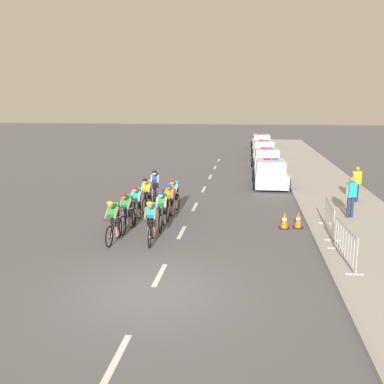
{
  "coord_description": "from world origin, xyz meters",
  "views": [
    {
      "loc": [
        2.35,
        -10.01,
        4.76
      ],
      "look_at": [
        0.12,
        7.14,
        1.1
      ],
      "focal_mm": 40.38,
      "sensor_mm": 36.0,
      "label": 1
    }
  ],
  "objects_px": {
    "cyclist_ninth": "(155,184)",
    "police_car_nearest": "(270,174)",
    "cyclist_third": "(127,211)",
    "police_car_second": "(266,160)",
    "cyclist_second": "(151,221)",
    "traffic_cone_mid": "(298,220)",
    "crowd_barrier_middle": "(329,218)",
    "cyclist_fourth": "(162,209)",
    "cyclist_sixth": "(170,200)",
    "spectator_closest": "(357,182)",
    "traffic_cone_near": "(284,221)",
    "cyclist_fifth": "(136,203)",
    "police_car_furthest": "(261,142)",
    "police_car_third": "(264,150)",
    "crowd_barrier_front": "(345,244)",
    "spectator_middle": "(351,194)",
    "cyclist_seventh": "(147,194)",
    "cyclist_lead": "(113,220)",
    "cyclist_eighth": "(174,195)"
  },
  "relations": [
    {
      "from": "cyclist_ninth",
      "to": "police_car_second",
      "type": "height_order",
      "value": "police_car_second"
    },
    {
      "from": "cyclist_fourth",
      "to": "cyclist_seventh",
      "type": "bearing_deg",
      "value": 115.1
    },
    {
      "from": "cyclist_ninth",
      "to": "crowd_barrier_front",
      "type": "xyz_separation_m",
      "value": [
        7.34,
        -7.62,
        -0.14
      ]
    },
    {
      "from": "cyclist_fourth",
      "to": "police_car_furthest",
      "type": "distance_m",
      "value": 28.77
    },
    {
      "from": "cyclist_sixth",
      "to": "spectator_middle",
      "type": "distance_m",
      "value": 7.34
    },
    {
      "from": "cyclist_second",
      "to": "cyclist_sixth",
      "type": "relative_size",
      "value": 1.0
    },
    {
      "from": "police_car_nearest",
      "to": "traffic_cone_near",
      "type": "height_order",
      "value": "police_car_nearest"
    },
    {
      "from": "traffic_cone_near",
      "to": "cyclist_ninth",
      "type": "bearing_deg",
      "value": 145.34
    },
    {
      "from": "police_car_second",
      "to": "spectator_middle",
      "type": "xyz_separation_m",
      "value": [
        2.87,
        -12.85,
        0.4
      ]
    },
    {
      "from": "police_car_nearest",
      "to": "police_car_third",
      "type": "xyz_separation_m",
      "value": [
        0.0,
        12.05,
        0.0
      ]
    },
    {
      "from": "cyclist_third",
      "to": "spectator_closest",
      "type": "height_order",
      "value": "spectator_closest"
    },
    {
      "from": "cyclist_sixth",
      "to": "traffic_cone_mid",
      "type": "distance_m",
      "value": 5.15
    },
    {
      "from": "crowd_barrier_middle",
      "to": "traffic_cone_near",
      "type": "bearing_deg",
      "value": 158.35
    },
    {
      "from": "cyclist_sixth",
      "to": "police_car_third",
      "type": "distance_m",
      "value": 20.35
    },
    {
      "from": "cyclist_ninth",
      "to": "police_car_nearest",
      "type": "bearing_deg",
      "value": 38.35
    },
    {
      "from": "police_car_furthest",
      "to": "crowd_barrier_front",
      "type": "bearing_deg",
      "value": -87.04
    },
    {
      "from": "cyclist_lead",
      "to": "cyclist_third",
      "type": "bearing_deg",
      "value": 86.07
    },
    {
      "from": "cyclist_third",
      "to": "cyclist_eighth",
      "type": "relative_size",
      "value": 1.0
    },
    {
      "from": "cyclist_lead",
      "to": "cyclist_sixth",
      "type": "relative_size",
      "value": 1.0
    },
    {
      "from": "cyclist_third",
      "to": "crowd_barrier_middle",
      "type": "relative_size",
      "value": 0.74
    },
    {
      "from": "spectator_closest",
      "to": "cyclist_fifth",
      "type": "bearing_deg",
      "value": -155.53
    },
    {
      "from": "police_car_second",
      "to": "spectator_closest",
      "type": "relative_size",
      "value": 2.66
    },
    {
      "from": "cyclist_lead",
      "to": "crowd_barrier_front",
      "type": "height_order",
      "value": "cyclist_lead"
    },
    {
      "from": "cyclist_third",
      "to": "police_car_second",
      "type": "xyz_separation_m",
      "value": [
        5.67,
        15.52,
        -0.11
      ]
    },
    {
      "from": "crowd_barrier_middle",
      "to": "spectator_closest",
      "type": "relative_size",
      "value": 1.39
    },
    {
      "from": "police_car_nearest",
      "to": "spectator_closest",
      "type": "height_order",
      "value": "spectator_closest"
    },
    {
      "from": "crowd_barrier_front",
      "to": "crowd_barrier_middle",
      "type": "xyz_separation_m",
      "value": [
        0.06,
        2.95,
        0.0
      ]
    },
    {
      "from": "cyclist_fifth",
      "to": "police_car_furthest",
      "type": "xyz_separation_m",
      "value": [
        5.64,
        27.61,
        -0.11
      ]
    },
    {
      "from": "cyclist_second",
      "to": "cyclist_seventh",
      "type": "bearing_deg",
      "value": 105.15
    },
    {
      "from": "cyclist_fourth",
      "to": "cyclist_sixth",
      "type": "distance_m",
      "value": 1.45
    },
    {
      "from": "police_car_third",
      "to": "police_car_nearest",
      "type": "bearing_deg",
      "value": -90.0
    },
    {
      "from": "crowd_barrier_front",
      "to": "spectator_middle",
      "type": "xyz_separation_m",
      "value": [
        1.25,
        5.1,
        0.44
      ]
    },
    {
      "from": "cyclist_ninth",
      "to": "spectator_closest",
      "type": "xyz_separation_m",
      "value": [
        9.49,
        0.36,
        0.3
      ]
    },
    {
      "from": "cyclist_fifth",
      "to": "traffic_cone_near",
      "type": "distance_m",
      "value": 5.81
    },
    {
      "from": "spectator_middle",
      "to": "spectator_closest",
      "type": "bearing_deg",
      "value": 72.87
    },
    {
      "from": "spectator_closest",
      "to": "traffic_cone_near",
      "type": "bearing_deg",
      "value": -129.26
    },
    {
      "from": "police_car_nearest",
      "to": "spectator_closest",
      "type": "relative_size",
      "value": 2.64
    },
    {
      "from": "cyclist_lead",
      "to": "police_car_second",
      "type": "relative_size",
      "value": 0.39
    },
    {
      "from": "cyclist_fourth",
      "to": "cyclist_seventh",
      "type": "relative_size",
      "value": 1.0
    },
    {
      "from": "cyclist_eighth",
      "to": "spectator_middle",
      "type": "height_order",
      "value": "spectator_middle"
    },
    {
      "from": "cyclist_second",
      "to": "traffic_cone_mid",
      "type": "distance_m",
      "value": 5.74
    },
    {
      "from": "cyclist_second",
      "to": "cyclist_fifth",
      "type": "xyz_separation_m",
      "value": [
        -1.15,
        2.47,
        0.0
      ]
    },
    {
      "from": "cyclist_third",
      "to": "traffic_cone_near",
      "type": "relative_size",
      "value": 2.69
    },
    {
      "from": "cyclist_third",
      "to": "police_car_second",
      "type": "height_order",
      "value": "police_car_second"
    },
    {
      "from": "cyclist_lead",
      "to": "spectator_middle",
      "type": "xyz_separation_m",
      "value": [
        8.64,
        4.0,
        0.3
      ]
    },
    {
      "from": "cyclist_third",
      "to": "spectator_closest",
      "type": "xyz_separation_m",
      "value": [
        9.43,
        5.55,
        0.3
      ]
    },
    {
      "from": "cyclist_ninth",
      "to": "police_car_third",
      "type": "height_order",
      "value": "police_car_third"
    },
    {
      "from": "cyclist_eighth",
      "to": "police_car_nearest",
      "type": "distance_m",
      "value": 8.12
    },
    {
      "from": "crowd_barrier_middle",
      "to": "cyclist_ninth",
      "type": "bearing_deg",
      "value": 147.76
    },
    {
      "from": "cyclist_ninth",
      "to": "cyclist_third",
      "type": "bearing_deg",
      "value": -89.4
    }
  ]
}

